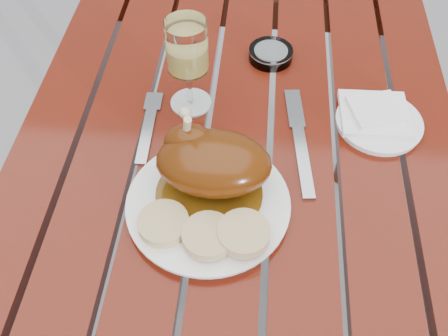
% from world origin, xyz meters
% --- Properties ---
extents(ground, '(60.00, 60.00, 0.00)m').
position_xyz_m(ground, '(0.00, 0.00, 0.00)').
color(ground, slate).
rests_on(ground, ground).
extents(table, '(0.80, 1.20, 0.75)m').
position_xyz_m(table, '(0.00, 0.00, 0.38)').
color(table, maroon).
rests_on(table, ground).
extents(dinner_plate, '(0.32, 0.32, 0.02)m').
position_xyz_m(dinner_plate, '(-0.04, -0.12, 0.76)').
color(dinner_plate, white).
rests_on(dinner_plate, table).
extents(roast_duck, '(0.18, 0.17, 0.13)m').
position_xyz_m(roast_duck, '(-0.04, -0.08, 0.82)').
color(roast_duck, '#59350A').
rests_on(roast_duck, dinner_plate).
extents(bread_dumplings, '(0.20, 0.10, 0.03)m').
position_xyz_m(bread_dumplings, '(-0.04, -0.18, 0.78)').
color(bread_dumplings, '#CFB57E').
rests_on(bread_dumplings, dinner_plate).
extents(wine_glass, '(0.08, 0.08, 0.18)m').
position_xyz_m(wine_glass, '(-0.10, 0.12, 0.84)').
color(wine_glass, '#E8D569').
rests_on(wine_glass, table).
extents(side_plate, '(0.19, 0.19, 0.01)m').
position_xyz_m(side_plate, '(0.25, 0.09, 0.76)').
color(side_plate, white).
rests_on(side_plate, table).
extents(napkin, '(0.13, 0.12, 0.01)m').
position_xyz_m(napkin, '(0.24, 0.10, 0.77)').
color(napkin, white).
rests_on(napkin, side_plate).
extents(ashtray, '(0.11, 0.11, 0.02)m').
position_xyz_m(ashtray, '(0.05, 0.27, 0.76)').
color(ashtray, '#B2B7BC').
rests_on(ashtray, table).
extents(fork, '(0.03, 0.16, 0.01)m').
position_xyz_m(fork, '(-0.17, 0.04, 0.75)').
color(fork, gray).
rests_on(fork, table).
extents(knife, '(0.05, 0.22, 0.01)m').
position_xyz_m(knife, '(0.11, 0.02, 0.75)').
color(knife, gray).
rests_on(knife, table).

